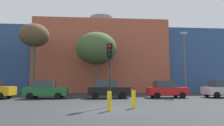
% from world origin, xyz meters
% --- Properties ---
extents(ground_plane, '(200.00, 200.00, 0.00)m').
position_xyz_m(ground_plane, '(0.00, 0.00, 0.00)').
color(ground_plane, '#2D3033').
extents(building_backdrop, '(38.98, 11.78, 12.95)m').
position_xyz_m(building_backdrop, '(0.26, 22.63, 5.30)').
color(building_backdrop, '#B2563D').
rests_on(building_backdrop, ground_plane).
extents(parked_car_1, '(3.94, 1.94, 1.71)m').
position_xyz_m(parked_car_1, '(-5.31, 7.95, 0.85)').
color(parked_car_1, '#1E662D').
rests_on(parked_car_1, ground_plane).
extents(parked_car_2, '(4.03, 1.98, 1.75)m').
position_xyz_m(parked_car_2, '(0.64, 7.95, 0.87)').
color(parked_car_2, black).
rests_on(parked_car_2, ground_plane).
extents(parked_car_3, '(3.87, 1.90, 1.68)m').
position_xyz_m(parked_car_3, '(6.47, 7.95, 0.83)').
color(parked_car_3, red).
rests_on(parked_car_3, ground_plane).
extents(parked_car_4, '(3.98, 1.95, 1.73)m').
position_xyz_m(parked_car_4, '(12.44, 7.95, 0.86)').
color(parked_car_4, silver).
rests_on(parked_car_4, ground_plane).
extents(traffic_light_island, '(0.41, 0.40, 4.02)m').
position_xyz_m(traffic_light_island, '(0.33, 1.00, 2.95)').
color(traffic_light_island, black).
rests_on(traffic_light_island, ground_plane).
extents(bare_tree_0, '(3.53, 3.53, 8.64)m').
position_xyz_m(bare_tree_0, '(-8.07, 12.76, 7.09)').
color(bare_tree_0, brown).
rests_on(bare_tree_0, ground_plane).
extents(bare_tree_2, '(5.20, 5.20, 7.96)m').
position_xyz_m(bare_tree_2, '(-0.53, 13.71, 5.85)').
color(bare_tree_2, brown).
rests_on(bare_tree_2, ground_plane).
extents(bollard_yellow_0, '(0.24, 0.24, 1.04)m').
position_xyz_m(bollard_yellow_0, '(1.73, 0.34, 0.52)').
color(bollard_yellow_0, yellow).
rests_on(bollard_yellow_0, ground_plane).
extents(bollard_yellow_1, '(0.24, 0.24, 1.06)m').
position_xyz_m(bollard_yellow_1, '(0.20, -0.72, 0.53)').
color(bollard_yellow_1, yellow).
rests_on(bollard_yellow_1, ground_plane).
extents(street_lamp, '(0.80, 0.24, 7.39)m').
position_xyz_m(street_lamp, '(9.66, 10.49, 4.22)').
color(street_lamp, '#59595E').
rests_on(street_lamp, ground_plane).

